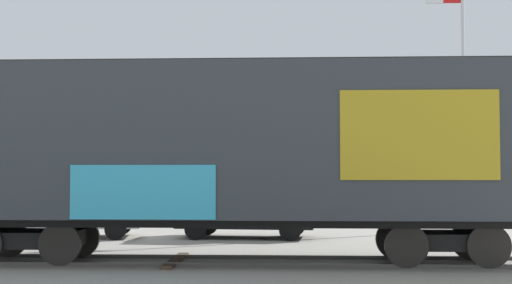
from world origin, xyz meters
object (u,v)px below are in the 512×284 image
at_px(flagpole, 457,70).
at_px(parked_car_white, 66,209).
at_px(parked_car_black, 245,210).
at_px(freight_car, 234,146).

height_order(flagpole, parked_car_white, flagpole).
bearing_deg(flagpole, parked_car_black, -155.92).
distance_m(flagpole, parked_car_white, 13.95).
bearing_deg(freight_car, flagpole, 52.86).
bearing_deg(flagpole, freight_car, -127.14).
relative_size(parked_car_white, parked_car_black, 1.09).
relative_size(freight_car, parked_car_white, 3.09).
bearing_deg(parked_car_white, freight_car, -44.31).
distance_m(freight_car, parked_car_white, 8.21).
bearing_deg(freight_car, parked_car_white, 135.69).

